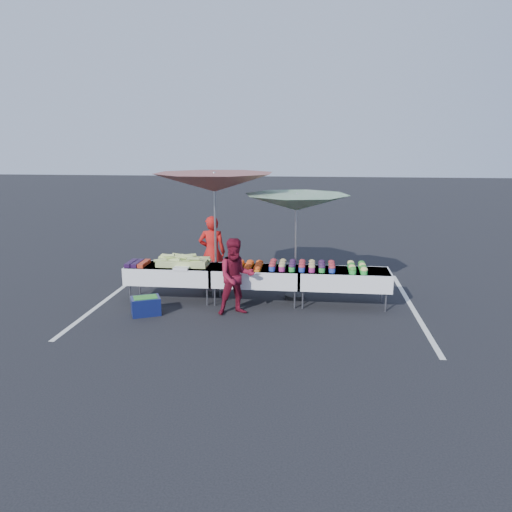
# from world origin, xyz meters

# --- Properties ---
(ground) EXTENTS (80.00, 80.00, 0.00)m
(ground) POSITION_xyz_m (0.00, 0.00, 0.00)
(ground) COLOR black
(stripe_left) EXTENTS (0.10, 5.00, 0.00)m
(stripe_left) POSITION_xyz_m (-3.20, 0.00, 0.00)
(stripe_left) COLOR silver
(stripe_left) RESTS_ON ground
(stripe_right) EXTENTS (0.10, 5.00, 0.00)m
(stripe_right) POSITION_xyz_m (3.20, 0.00, 0.00)
(stripe_right) COLOR silver
(stripe_right) RESTS_ON ground
(table_left) EXTENTS (1.86, 0.81, 0.75)m
(table_left) POSITION_xyz_m (-1.80, 0.00, 0.58)
(table_left) COLOR white
(table_left) RESTS_ON ground
(table_center) EXTENTS (1.86, 0.81, 0.75)m
(table_center) POSITION_xyz_m (0.00, 0.00, 0.58)
(table_center) COLOR white
(table_center) RESTS_ON ground
(table_right) EXTENTS (1.86, 0.81, 0.75)m
(table_right) POSITION_xyz_m (1.80, 0.00, 0.58)
(table_right) COLOR white
(table_right) RESTS_ON ground
(berry_punnets) EXTENTS (0.40, 0.54, 0.08)m
(berry_punnets) POSITION_xyz_m (-2.51, -0.06, 0.79)
(berry_punnets) COLOR black
(berry_punnets) RESTS_ON table_left
(corn_pile) EXTENTS (1.16, 0.57, 0.26)m
(corn_pile) POSITION_xyz_m (-1.56, 0.04, 0.84)
(corn_pile) COLOR #9CBC60
(corn_pile) RESTS_ON table_left
(plastic_bags) EXTENTS (0.30, 0.25, 0.05)m
(plastic_bags) POSITION_xyz_m (-1.50, -0.30, 0.78)
(plastic_bags) COLOR white
(plastic_bags) RESTS_ON table_left
(carrot_bowls) EXTENTS (0.75, 0.69, 0.11)m
(carrot_bowls) POSITION_xyz_m (-0.25, -0.01, 0.80)
(carrot_bowls) COLOR orange
(carrot_bowls) RESTS_ON table_center
(potato_cups) EXTENTS (1.34, 0.58, 0.16)m
(potato_cups) POSITION_xyz_m (0.95, 0.00, 0.83)
(potato_cups) COLOR #233CA6
(potato_cups) RESTS_ON table_right
(bean_baskets) EXTENTS (0.36, 0.68, 0.15)m
(bean_baskets) POSITION_xyz_m (2.06, -0.01, 0.82)
(bean_baskets) COLOR green
(bean_baskets) RESTS_ON table_right
(vendor) EXTENTS (0.65, 0.46, 1.67)m
(vendor) POSITION_xyz_m (-1.12, 0.98, 0.84)
(vendor) COLOR red
(vendor) RESTS_ON ground
(customer) EXTENTS (0.89, 0.79, 1.50)m
(customer) POSITION_xyz_m (-0.30, -0.75, 0.75)
(customer) COLOR maroon
(customer) RESTS_ON ground
(umbrella_left) EXTENTS (3.46, 3.46, 2.68)m
(umbrella_left) POSITION_xyz_m (-0.96, 0.61, 2.43)
(umbrella_left) COLOR black
(umbrella_left) RESTS_ON ground
(umbrella_right) EXTENTS (2.55, 2.55, 2.26)m
(umbrella_right) POSITION_xyz_m (0.80, 0.40, 2.05)
(umbrella_right) COLOR black
(umbrella_right) RESTS_ON ground
(storage_bin) EXTENTS (0.66, 0.59, 0.36)m
(storage_bin) POSITION_xyz_m (-2.05, -0.99, 0.18)
(storage_bin) COLOR #0E1646
(storage_bin) RESTS_ON ground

